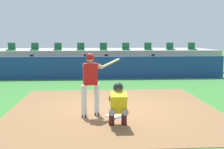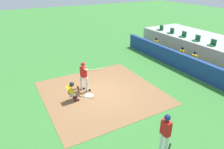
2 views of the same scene
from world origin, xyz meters
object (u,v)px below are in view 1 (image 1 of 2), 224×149
(dugout_player_0, at_px, (32,65))
(stadium_seat_0, at_px, (11,48))
(stadium_seat_1, at_px, (35,48))
(stadium_seat_5, at_px, (126,48))
(stadium_seat_6, at_px, (148,48))
(stadium_seat_3, at_px, (81,48))
(batter_at_plate, at_px, (91,80))
(stadium_seat_7, at_px, (170,48))
(dugout_player_1, at_px, (86,65))
(dugout_player_2, at_px, (106,65))
(stadium_seat_2, at_px, (58,48))
(stadium_seat_4, at_px, (103,48))
(stadium_seat_8, at_px, (192,48))
(catcher_crouched, at_px, (118,103))
(home_plate, at_px, (115,116))
(dugout_player_3, at_px, (153,64))

(dugout_player_0, relative_size, stadium_seat_0, 2.71)
(stadium_seat_1, distance_m, stadium_seat_5, 5.78)
(stadium_seat_0, relative_size, stadium_seat_6, 1.00)
(stadium_seat_3, xyz_separation_m, stadium_seat_6, (4.33, 0.00, 0.00))
(batter_at_plate, height_order, stadium_seat_0, stadium_seat_0)
(stadium_seat_6, relative_size, stadium_seat_7, 1.00)
(batter_at_plate, distance_m, stadium_seat_3, 10.17)
(dugout_player_1, relative_size, stadium_seat_7, 2.71)
(stadium_seat_1, bearing_deg, dugout_player_2, -24.67)
(stadium_seat_1, distance_m, stadium_seat_6, 7.22)
(stadium_seat_5, bearing_deg, stadium_seat_2, 180.00)
(dugout_player_0, height_order, dugout_player_2, same)
(stadium_seat_1, bearing_deg, stadium_seat_2, 0.00)
(dugout_player_0, bearing_deg, dugout_player_1, 0.00)
(stadium_seat_4, relative_size, stadium_seat_8, 1.00)
(dugout_player_0, bearing_deg, stadium_seat_3, 37.44)
(batter_at_plate, height_order, catcher_crouched, batter_at_plate)
(stadium_seat_1, height_order, stadium_seat_4, same)
(stadium_seat_3, bearing_deg, stadium_seat_8, 0.00)
(stadium_seat_5, xyz_separation_m, stadium_seat_6, (1.44, 0.00, 0.00))
(home_plate, distance_m, dugout_player_3, 8.64)
(batter_at_plate, bearing_deg, stadium_seat_0, 116.73)
(stadium_seat_4, bearing_deg, stadium_seat_0, 180.00)
(dugout_player_3, xyz_separation_m, stadium_seat_3, (-4.26, 2.03, 0.86))
(stadium_seat_0, relative_size, stadium_seat_7, 1.00)
(dugout_player_0, height_order, dugout_player_3, same)
(dugout_player_2, distance_m, stadium_seat_3, 2.69)
(stadium_seat_1, xyz_separation_m, stadium_seat_3, (2.89, 0.00, 0.00))
(dugout_player_2, height_order, dugout_player_3, same)
(home_plate, xyz_separation_m, stadium_seat_5, (1.44, 10.18, 1.51))
(catcher_crouched, bearing_deg, stadium_seat_1, 111.32)
(stadium_seat_6, relative_size, stadium_seat_8, 1.00)
(dugout_player_0, bearing_deg, stadium_seat_2, 59.19)
(stadium_seat_4, bearing_deg, stadium_seat_7, 0.00)
(dugout_player_1, height_order, stadium_seat_1, stadium_seat_1)
(catcher_crouched, relative_size, dugout_player_3, 1.21)
(dugout_player_0, bearing_deg, catcher_crouched, -65.66)
(dugout_player_2, height_order, stadium_seat_3, stadium_seat_3)
(stadium_seat_2, distance_m, stadium_seat_3, 1.44)
(dugout_player_1, height_order, stadium_seat_2, stadium_seat_2)
(stadium_seat_3, height_order, stadium_seat_6, same)
(stadium_seat_3, bearing_deg, stadium_seat_4, 0.00)
(stadium_seat_7, xyz_separation_m, stadium_seat_8, (1.44, 0.00, 0.00))
(stadium_seat_1, xyz_separation_m, stadium_seat_7, (8.67, 0.00, 0.00))
(dugout_player_3, bearing_deg, catcher_crouched, -107.28)
(dugout_player_0, relative_size, stadium_seat_3, 2.71)
(dugout_player_0, bearing_deg, batter_at_plate, -67.07)
(catcher_crouched, xyz_separation_m, stadium_seat_0, (-5.77, 11.09, 0.93))
(catcher_crouched, xyz_separation_m, stadium_seat_7, (4.34, 11.09, 0.93))
(stadium_seat_2, height_order, stadium_seat_5, same)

